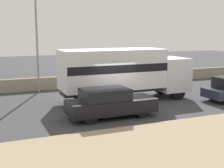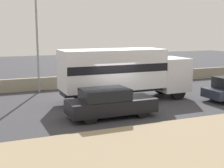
% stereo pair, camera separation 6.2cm
% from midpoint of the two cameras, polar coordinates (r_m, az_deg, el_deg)
% --- Properties ---
extents(ground_plane, '(80.00, 80.00, 0.00)m').
position_cam_midpoint_polar(ground_plane, '(17.03, 2.05, -4.96)').
color(ground_plane, '#38383D').
extents(dirt_shoulder_foreground, '(60.00, 6.44, 0.04)m').
position_cam_midpoint_polar(dirt_shoulder_foreground, '(12.23, 13.97, -11.17)').
color(dirt_shoulder_foreground, '#9E896B').
rests_on(dirt_shoulder_foreground, ground_plane).
extents(stone_wall_backdrop, '(60.00, 0.35, 0.92)m').
position_cam_midpoint_polar(stone_wall_backdrop, '(24.17, -5.90, 0.52)').
color(stone_wall_backdrop, gray).
rests_on(stone_wall_backdrop, ground_plane).
extents(street_lamp, '(0.56, 0.28, 7.73)m').
position_cam_midpoint_polar(street_lamp, '(22.38, -13.73, 9.76)').
color(street_lamp, gray).
rests_on(street_lamp, ground_plane).
extents(box_truck, '(8.16, 2.46, 3.21)m').
position_cam_midpoint_polar(box_truck, '(19.17, 2.01, 2.38)').
color(box_truck, silver).
rests_on(box_truck, ground_plane).
extents(car_hatchback, '(4.47, 1.71, 1.50)m').
position_cam_midpoint_polar(car_hatchback, '(15.63, -0.51, -3.46)').
color(car_hatchback, black).
rests_on(car_hatchback, ground_plane).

